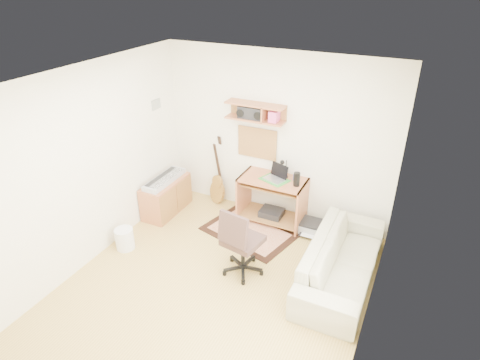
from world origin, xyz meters
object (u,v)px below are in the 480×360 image
at_px(task_chair, 243,240).
at_px(printer, 312,227).
at_px(desk, 272,200).
at_px(sofa, 343,254).
at_px(cabinet, 166,196).

xyz_separation_m(task_chair, printer, (0.56, 1.28, -0.41)).
bearing_deg(task_chair, printer, 76.42).
distance_m(desk, sofa, 1.57).
distance_m(printer, sofa, 1.11).
xyz_separation_m(desk, task_chair, (0.11, -1.29, 0.12)).
relative_size(task_chair, printer, 2.32).
bearing_deg(task_chair, desk, 104.75).
distance_m(task_chair, sofa, 1.27).
relative_size(desk, cabinet, 1.11).
bearing_deg(sofa, desk, 56.16).
distance_m(task_chair, cabinet, 1.96).
bearing_deg(desk, cabinet, -164.14).
bearing_deg(cabinet, sofa, -7.71).
relative_size(printer, sofa, 0.22).
height_order(desk, task_chair, task_chair).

